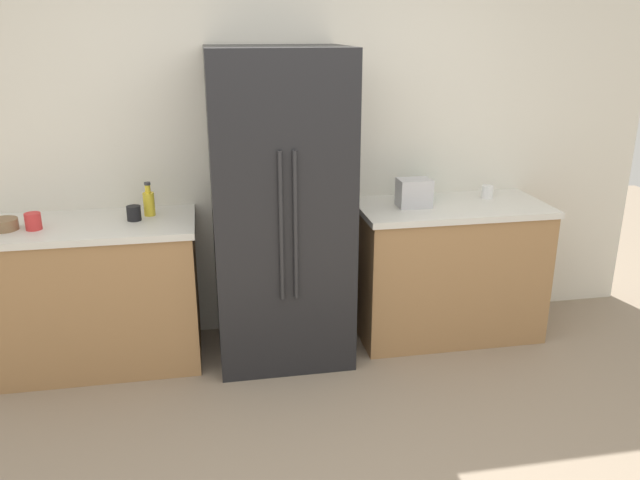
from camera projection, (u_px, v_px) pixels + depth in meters
The scene contains 11 objects.
kitchen_back_panel at pixel (286, 126), 4.09m from camera, with size 5.05×0.10×2.78m, color silver.
counter_left at pixel (92, 294), 3.84m from camera, with size 1.28×0.63×0.91m.
counter_right at pixel (448, 269), 4.23m from camera, with size 1.23×0.63×0.91m.
refrigerator at pixel (280, 209), 3.82m from camera, with size 0.81×0.72×1.90m.
toaster at pixel (414, 193), 4.01m from camera, with size 0.21×0.15×0.18m, color silver.
bottle_a at pixel (149, 202), 3.82m from camera, with size 0.07×0.07×0.21m.
cup_a at pixel (134, 213), 3.74m from camera, with size 0.08×0.08×0.09m, color black.
cup_b at pixel (33, 221), 3.57m from camera, with size 0.09×0.09×0.10m, color red.
cup_c at pixel (487, 192), 4.22m from camera, with size 0.08×0.08×0.09m, color white.
cup_d at pixel (424, 191), 4.20m from camera, with size 0.09×0.09×0.11m, color teal.
bowl_a at pixel (3, 225), 3.56m from camera, with size 0.16×0.16×0.06m, color brown.
Camera 1 is at (-0.53, -2.19, 2.01)m, focal length 35.45 mm.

